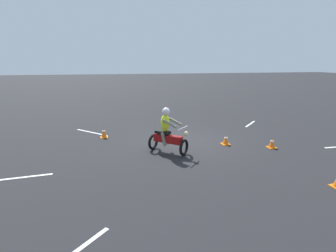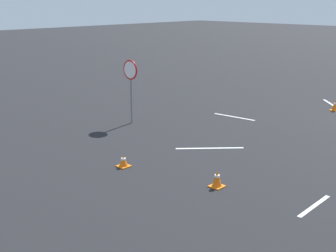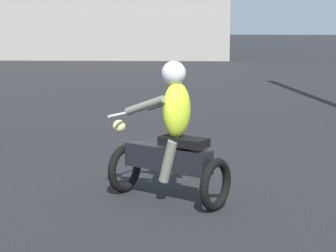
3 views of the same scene
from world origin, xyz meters
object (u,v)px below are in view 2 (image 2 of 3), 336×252
at_px(stop_sign, 131,79).
at_px(traffic_cone_mid_left, 124,161).
at_px(traffic_cone_far_right, 217,179).
at_px(traffic_cone_far_center, 335,106).

distance_m(stop_sign, traffic_cone_mid_left, 4.84).
xyz_separation_m(traffic_cone_mid_left, traffic_cone_far_right, (-2.69, -0.63, 0.05)).
bearing_deg(stop_sign, traffic_cone_far_right, 156.53).
bearing_deg(traffic_cone_far_center, stop_sign, 57.36).
bearing_deg(traffic_cone_mid_left, stop_sign, -44.50).
relative_size(traffic_cone_mid_left, traffic_cone_far_right, 0.77).
bearing_deg(traffic_cone_mid_left, traffic_cone_far_center, -96.71).
xyz_separation_m(stop_sign, traffic_cone_far_center, (-4.49, -7.01, -1.42)).
relative_size(traffic_cone_mid_left, traffic_cone_far_center, 0.75).
xyz_separation_m(traffic_cone_mid_left, traffic_cone_far_center, (-1.20, -10.24, 0.05)).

